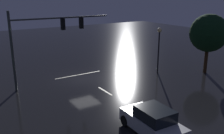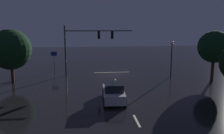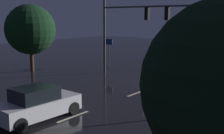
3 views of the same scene
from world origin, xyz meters
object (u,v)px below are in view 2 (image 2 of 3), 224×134
object	(u,v)px
traffic_signal_assembly	(87,41)
tree_right_far	(11,50)
street_lamp_left_kerb	(172,52)
car_approaching	(114,92)
route_sign	(54,57)
tree_left_near	(214,47)

from	to	relation	value
traffic_signal_assembly	tree_right_far	xyz separation A→B (m)	(8.79, 3.77, -0.70)
street_lamp_left_kerb	tree_right_far	xyz separation A→B (m)	(19.60, 1.27, 0.65)
car_approaching	street_lamp_left_kerb	bearing A→B (deg)	-133.67
street_lamp_left_kerb	route_sign	distance (m)	16.65
traffic_signal_assembly	tree_left_near	xyz separation A→B (m)	(-15.03, 5.16, -0.51)
tree_left_near	street_lamp_left_kerb	bearing A→B (deg)	-32.20
route_sign	tree_left_near	size ratio (longest dim) A/B	0.48
route_sign	traffic_signal_assembly	bearing A→B (deg)	148.42
car_approaching	tree_left_near	size ratio (longest dim) A/B	0.73
traffic_signal_assembly	route_sign	distance (m)	6.26
car_approaching	tree_right_far	bearing A→B (deg)	-34.91
tree_right_far	route_sign	bearing A→B (deg)	-120.13
traffic_signal_assembly	tree_left_near	bearing A→B (deg)	161.05
route_sign	street_lamp_left_kerb	bearing A→B (deg)	160.69
traffic_signal_assembly	route_sign	size ratio (longest dim) A/B	3.11
traffic_signal_assembly	street_lamp_left_kerb	xyz separation A→B (m)	(-10.81, 2.50, -1.35)
street_lamp_left_kerb	route_sign	xyz separation A→B (m)	(15.68, -5.49, -1.21)
traffic_signal_assembly	street_lamp_left_kerb	distance (m)	11.18
street_lamp_left_kerb	tree_right_far	bearing A→B (deg)	3.71
traffic_signal_assembly	route_sign	xyz separation A→B (m)	(4.87, -2.99, -2.56)
street_lamp_left_kerb	tree_left_near	xyz separation A→B (m)	(-4.22, 2.66, 0.84)
car_approaching	tree_left_near	distance (m)	14.65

